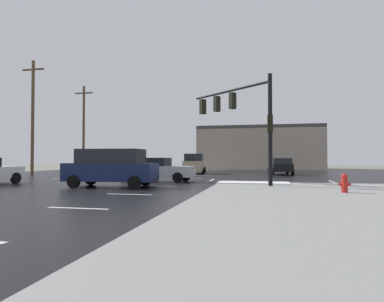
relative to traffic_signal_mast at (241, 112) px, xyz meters
The scene contains 14 objects.
ground_plane 7.43m from the traffic_signal_mast, 135.09° to the left, with size 120.00×120.00×0.00m, color slate.
road_asphalt 7.43m from the traffic_signal_mast, 135.09° to the left, with size 44.00×44.00×0.02m, color black.
snow_strip_curbside 4.09m from the traffic_signal_mast, 26.99° to the left, with size 4.00×1.60×0.06m, color white.
lane_markings 6.00m from the traffic_signal_mast, 136.74° to the left, with size 36.15×36.15×0.01m.
traffic_signal_mast is the anchor object (origin of this frame).
fire_hydrant 7.12m from the traffic_signal_mast, 42.98° to the right, with size 0.48×0.26×0.79m.
strip_building_background 32.66m from the traffic_signal_mast, 88.67° to the left, with size 18.17×8.00×6.41m.
sedan_grey 10.39m from the traffic_signal_mast, 145.99° to the left, with size 2.27×4.63×1.58m.
sedan_silver 6.97m from the traffic_signal_mast, 158.77° to the left, with size 4.60×2.19×1.58m.
sedan_black 14.42m from the traffic_signal_mast, 78.21° to the left, with size 2.32×4.65×1.58m.
suv_navy 7.84m from the traffic_signal_mast, 160.71° to the right, with size 4.92×2.38×2.03m.
suv_tan 15.93m from the traffic_signal_mast, 111.39° to the left, with size 2.62×5.00×2.03m.
utility_pole_far 20.62m from the traffic_signal_mast, 159.18° to the left, with size 2.20×0.28×10.48m.
utility_pole_distant 24.87m from the traffic_signal_mast, 140.35° to the left, with size 2.20×0.28×10.00m.
Camera 1 is at (5.49, -23.07, 1.53)m, focal length 30.73 mm.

